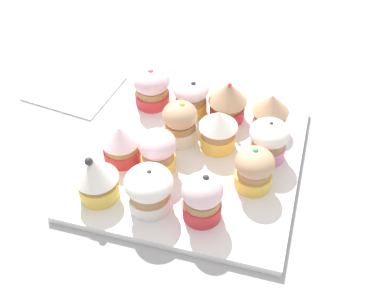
{
  "coord_description": "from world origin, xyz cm",
  "views": [
    {
      "loc": [
        -14.42,
        52.34,
        57.58
      ],
      "look_at": [
        0.0,
        0.0,
        4.2
      ],
      "focal_mm": 47.19,
      "sensor_mm": 36.0,
      "label": 1
    }
  ],
  "objects_px": {
    "cupcake_8": "(158,151)",
    "cupcake_10": "(202,198)",
    "cupcake_0": "(270,111)",
    "cupcake_4": "(269,140)",
    "cupcake_9": "(121,143)",
    "cupcake_12": "(96,177)",
    "cupcake_1": "(228,100)",
    "cupcake_5": "(218,129)",
    "cupcake_2": "(191,96)",
    "cupcake_11": "(149,189)",
    "cupcake_3": "(152,87)",
    "baking_tray": "(192,160)",
    "cupcake_6": "(180,122)",
    "cupcake_7": "(254,169)",
    "napkin": "(75,88)"
  },
  "relations": [
    {
      "from": "cupcake_1",
      "to": "cupcake_5",
      "type": "height_order",
      "value": "cupcake_1"
    },
    {
      "from": "cupcake_5",
      "to": "cupcake_6",
      "type": "xyz_separation_m",
      "value": [
        0.06,
        0.0,
        0.0
      ]
    },
    {
      "from": "cupcake_4",
      "to": "cupcake_11",
      "type": "distance_m",
      "value": 0.2
    },
    {
      "from": "cupcake_3",
      "to": "cupcake_11",
      "type": "xyz_separation_m",
      "value": [
        -0.07,
        0.22,
        0.0
      ]
    },
    {
      "from": "cupcake_9",
      "to": "cupcake_1",
      "type": "bearing_deg",
      "value": -134.71
    },
    {
      "from": "cupcake_8",
      "to": "cupcake_7",
      "type": "bearing_deg",
      "value": -178.37
    },
    {
      "from": "cupcake_0",
      "to": "cupcake_4",
      "type": "distance_m",
      "value": 0.07
    },
    {
      "from": "cupcake_1",
      "to": "cupcake_10",
      "type": "distance_m",
      "value": 0.21
    },
    {
      "from": "cupcake_1",
      "to": "cupcake_11",
      "type": "bearing_deg",
      "value": 73.44
    },
    {
      "from": "cupcake_8",
      "to": "cupcake_12",
      "type": "relative_size",
      "value": 0.91
    },
    {
      "from": "cupcake_12",
      "to": "cupcake_10",
      "type": "bearing_deg",
      "value": -178.44
    },
    {
      "from": "cupcake_4",
      "to": "cupcake_5",
      "type": "bearing_deg",
      "value": -2.02
    },
    {
      "from": "cupcake_8",
      "to": "cupcake_6",
      "type": "bearing_deg",
      "value": -102.09
    },
    {
      "from": "cupcake_7",
      "to": "cupcake_8",
      "type": "bearing_deg",
      "value": 1.63
    },
    {
      "from": "cupcake_0",
      "to": "cupcake_3",
      "type": "distance_m",
      "value": 0.2
    },
    {
      "from": "cupcake_9",
      "to": "cupcake_12",
      "type": "height_order",
      "value": "cupcake_12"
    },
    {
      "from": "baking_tray",
      "to": "cupcake_9",
      "type": "xyz_separation_m",
      "value": [
        0.1,
        0.03,
        0.04
      ]
    },
    {
      "from": "cupcake_12",
      "to": "cupcake_0",
      "type": "bearing_deg",
      "value": -135.51
    },
    {
      "from": "cupcake_6",
      "to": "cupcake_11",
      "type": "distance_m",
      "value": 0.14
    },
    {
      "from": "cupcake_1",
      "to": "cupcake_2",
      "type": "relative_size",
      "value": 1.13
    },
    {
      "from": "cupcake_0",
      "to": "cupcake_9",
      "type": "relative_size",
      "value": 1.05
    },
    {
      "from": "cupcake_10",
      "to": "napkin",
      "type": "distance_m",
      "value": 0.38
    },
    {
      "from": "cupcake_3",
      "to": "napkin",
      "type": "bearing_deg",
      "value": -4.58
    },
    {
      "from": "cupcake_9",
      "to": "cupcake_11",
      "type": "bearing_deg",
      "value": 133.08
    },
    {
      "from": "cupcake_7",
      "to": "cupcake_10",
      "type": "height_order",
      "value": "cupcake_10"
    },
    {
      "from": "cupcake_1",
      "to": "cupcake_12",
      "type": "bearing_deg",
      "value": 56.83
    },
    {
      "from": "cupcake_2",
      "to": "cupcake_11",
      "type": "distance_m",
      "value": 0.21
    },
    {
      "from": "cupcake_3",
      "to": "napkin",
      "type": "xyz_separation_m",
      "value": [
        0.16,
        -0.01,
        -0.04
      ]
    },
    {
      "from": "cupcake_8",
      "to": "cupcake_12",
      "type": "height_order",
      "value": "cupcake_12"
    },
    {
      "from": "cupcake_1",
      "to": "cupcake_2",
      "type": "bearing_deg",
      "value": 1.71
    },
    {
      "from": "cupcake_0",
      "to": "cupcake_10",
      "type": "relative_size",
      "value": 0.87
    },
    {
      "from": "baking_tray",
      "to": "napkin",
      "type": "distance_m",
      "value": 0.29
    },
    {
      "from": "cupcake_5",
      "to": "cupcake_10",
      "type": "height_order",
      "value": "cupcake_10"
    },
    {
      "from": "cupcake_5",
      "to": "cupcake_8",
      "type": "height_order",
      "value": "same"
    },
    {
      "from": "baking_tray",
      "to": "cupcake_8",
      "type": "bearing_deg",
      "value": 36.96
    },
    {
      "from": "cupcake_8",
      "to": "cupcake_10",
      "type": "bearing_deg",
      "value": 140.86
    },
    {
      "from": "baking_tray",
      "to": "cupcake_7",
      "type": "xyz_separation_m",
      "value": [
        -0.1,
        0.03,
        0.04
      ]
    },
    {
      "from": "cupcake_1",
      "to": "cupcake_6",
      "type": "distance_m",
      "value": 0.09
    },
    {
      "from": "cupcake_4",
      "to": "cupcake_3",
      "type": "bearing_deg",
      "value": -19.79
    },
    {
      "from": "cupcake_6",
      "to": "cupcake_8",
      "type": "xyz_separation_m",
      "value": [
        0.01,
        0.07,
        -0.0
      ]
    },
    {
      "from": "cupcake_1",
      "to": "cupcake_4",
      "type": "xyz_separation_m",
      "value": [
        -0.08,
        0.07,
        -0.0
      ]
    },
    {
      "from": "cupcake_3",
      "to": "cupcake_8",
      "type": "xyz_separation_m",
      "value": [
        -0.06,
        0.14,
        0.0
      ]
    },
    {
      "from": "cupcake_4",
      "to": "cupcake_7",
      "type": "xyz_separation_m",
      "value": [
        0.01,
        0.06,
        -0.0
      ]
    },
    {
      "from": "cupcake_1",
      "to": "cupcake_12",
      "type": "distance_m",
      "value": 0.26
    },
    {
      "from": "cupcake_3",
      "to": "cupcake_8",
      "type": "bearing_deg",
      "value": 111.99
    },
    {
      "from": "cupcake_0",
      "to": "cupcake_4",
      "type": "xyz_separation_m",
      "value": [
        -0.01,
        0.07,
        -0.0
      ]
    },
    {
      "from": "cupcake_4",
      "to": "cupcake_7",
      "type": "height_order",
      "value": "same"
    },
    {
      "from": "cupcake_4",
      "to": "cupcake_10",
      "type": "xyz_separation_m",
      "value": [
        0.07,
        0.14,
        0.0
      ]
    },
    {
      "from": "cupcake_6",
      "to": "cupcake_10",
      "type": "xyz_separation_m",
      "value": [
        -0.07,
        0.14,
        0.0
      ]
    },
    {
      "from": "baking_tray",
      "to": "cupcake_9",
      "type": "height_order",
      "value": "cupcake_9"
    }
  ]
}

